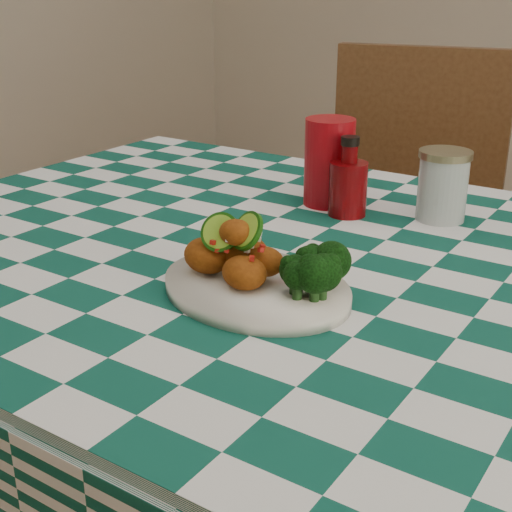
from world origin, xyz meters
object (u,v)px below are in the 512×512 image
Objects in this scene: red_tumbler at (329,162)px; mason_jar at (443,186)px; fried_chicken_pile at (239,249)px; ketchup_bottle at (349,176)px; wooden_chair_left at (393,257)px; plate at (256,288)px; dining_table at (338,483)px.

mason_jar is at bearing 8.28° from red_tumbler.
red_tumbler is (-0.08, 0.41, 0.02)m from fried_chicken_pile.
fried_chicken_pile is at bearing -85.93° from ketchup_bottle.
mason_jar is 0.63m from wooden_chair_left.
mason_jar is at bearing -69.99° from wooden_chair_left.
plate is 0.45m from mason_jar.
fried_chicken_pile reaches higher than dining_table.
dining_table is 0.44m from plate.
fried_chicken_pile is 1.05× the size of mason_jar.
red_tumbler reaches higher than dining_table.
wooden_chair_left is (-0.17, 0.89, -0.29)m from plate.
plate is 0.06m from fried_chicken_pile.
fried_chicken_pile is at bearing -105.35° from mason_jar.
red_tumbler is 1.30× the size of mason_jar.
plate is at bearing -102.07° from mason_jar.
ketchup_bottle reaches higher than fried_chicken_pile.
ketchup_bottle is at bearing 117.95° from dining_table.
dining_table is 0.49m from fried_chicken_pile.
red_tumbler is (-0.11, 0.41, 0.07)m from plate.
ketchup_bottle is (-0.05, 0.37, 0.06)m from plate.
dining_table is 13.00× the size of fried_chicken_pile.
plate is 0.27× the size of wooden_chair_left.
fried_chicken_pile is 0.81× the size of red_tumbler.
red_tumbler reaches higher than fried_chicken_pile.
plate is at bearing -74.66° from red_tumbler.
red_tumbler is 0.07m from ketchup_bottle.
dining_table is at bearing 61.71° from fried_chicken_pile.
red_tumbler is at bearing -93.03° from wooden_chair_left.
fried_chicken_pile is at bearing -90.79° from wooden_chair_left.
dining_table is 13.68× the size of mason_jar.
wooden_chair_left is (-0.26, 0.46, -0.34)m from mason_jar.
ketchup_bottle is 0.16m from mason_jar.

